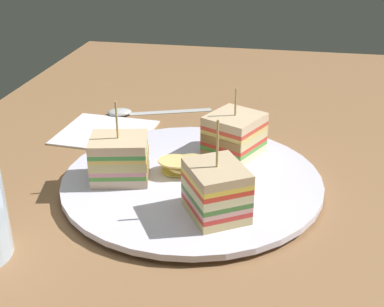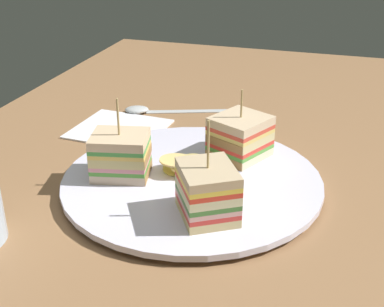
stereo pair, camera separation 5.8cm
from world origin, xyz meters
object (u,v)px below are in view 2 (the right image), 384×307
sandwich_wedge_1 (207,192)px  napkin (119,128)px  plate (192,181)px  spoon (151,110)px  chip_pile (183,164)px  sandwich_wedge_0 (121,155)px  sandwich_wedge_2 (240,137)px

sandwich_wedge_1 → napkin: sandwich_wedge_1 is taller
plate → spoon: plate is taller
chip_pile → napkin: 18.28cm
sandwich_wedge_1 → spoon: size_ratio=0.65×
chip_pile → napkin: chip_pile is taller
sandwich_wedge_0 → napkin: 16.68cm
chip_pile → napkin: bearing=-131.6°
plate → chip_pile: 2.23cm
plate → sandwich_wedge_2: 8.60cm
sandwich_wedge_2 → napkin: bearing=-81.1°
sandwich_wedge_2 → chip_pile: (6.12, -5.24, -1.49)cm
napkin → sandwich_wedge_2: bearing=72.5°
spoon → sandwich_wedge_1: bearing=101.4°
sandwich_wedge_0 → napkin: sandwich_wedge_0 is taller
sandwich_wedge_0 → sandwich_wedge_1: bearing=-37.1°
plate → napkin: bearing=-131.0°
plate → sandwich_wedge_0: sandwich_wedge_0 is taller
chip_pile → spoon: bearing=-149.6°
plate → sandwich_wedge_2: bearing=150.8°
sandwich_wedge_1 → chip_pile: size_ratio=1.52×
plate → sandwich_wedge_1: sandwich_wedge_1 is taller
sandwich_wedge_0 → chip_pile: sandwich_wedge_0 is taller
sandwich_wedge_1 → napkin: (-20.07, -18.67, -3.67)cm
chip_pile → plate: bearing=55.6°
sandwich_wedge_0 → chip_pile: 7.20cm
spoon → plate: bearing=102.4°
sandwich_wedge_2 → spoon: 21.95cm
sandwich_wedge_1 → sandwich_wedge_2: bearing=-31.8°
sandwich_wedge_0 → plate: bearing=0.2°
sandwich_wedge_1 → napkin: bearing=11.8°
sandwich_wedge_0 → sandwich_wedge_2: size_ratio=1.09×
sandwich_wedge_2 → napkin: sandwich_wedge_2 is taller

